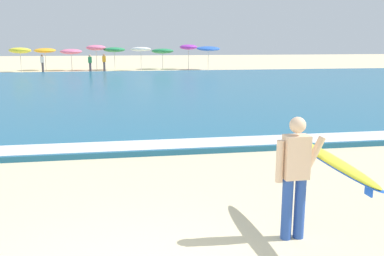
% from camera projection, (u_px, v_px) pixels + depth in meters
% --- Properties ---
extents(sea, '(120.00, 28.00, 0.14)m').
position_uv_depth(sea, '(123.00, 89.00, 23.35)').
color(sea, '#1E6084').
rests_on(sea, ground).
extents(surf_foam, '(120.00, 1.01, 0.01)m').
position_uv_depth(surf_foam, '(126.00, 146.00, 10.40)').
color(surf_foam, white).
rests_on(surf_foam, sea).
extents(surfer_with_board, '(0.93, 2.42, 1.73)m').
position_uv_depth(surfer_with_board, '(310.00, 167.00, 5.66)').
color(surfer_with_board, '#284CA3').
rests_on(surfer_with_board, ground).
extents(beach_umbrella_0, '(1.90, 1.94, 2.26)m').
position_uv_depth(beach_umbrella_0, '(20.00, 51.00, 36.97)').
color(beach_umbrella_0, beige).
rests_on(beach_umbrella_0, ground).
extents(beach_umbrella_1, '(2.01, 2.03, 2.14)m').
position_uv_depth(beach_umbrella_1, '(45.00, 50.00, 39.37)').
color(beach_umbrella_1, beige).
rests_on(beach_umbrella_1, ground).
extents(beach_umbrella_2, '(2.02, 2.03, 2.05)m').
position_uv_depth(beach_umbrella_2, '(71.00, 52.00, 39.15)').
color(beach_umbrella_2, beige).
rests_on(beach_umbrella_2, ground).
extents(beach_umbrella_3, '(1.84, 1.85, 2.40)m').
position_uv_depth(beach_umbrella_3, '(96.00, 48.00, 39.35)').
color(beach_umbrella_3, beige).
rests_on(beach_umbrella_3, ground).
extents(beach_umbrella_4, '(2.06, 2.08, 2.20)m').
position_uv_depth(beach_umbrella_4, '(114.00, 50.00, 39.81)').
color(beach_umbrella_4, beige).
rests_on(beach_umbrella_4, ground).
extents(beach_umbrella_5, '(1.88, 1.90, 2.27)m').
position_uv_depth(beach_umbrella_5, '(141.00, 49.00, 38.53)').
color(beach_umbrella_5, beige).
rests_on(beach_umbrella_5, ground).
extents(beach_umbrella_6, '(2.20, 2.23, 2.09)m').
position_uv_depth(beach_umbrella_6, '(163.00, 51.00, 41.16)').
color(beach_umbrella_6, beige).
rests_on(beach_umbrella_6, ground).
extents(beach_umbrella_7, '(1.75, 1.76, 2.43)m').
position_uv_depth(beach_umbrella_7, '(188.00, 47.00, 41.09)').
color(beach_umbrella_7, beige).
rests_on(beach_umbrella_7, ground).
extents(beach_umbrella_8, '(2.29, 2.31, 2.32)m').
position_uv_depth(beach_umbrella_8, '(208.00, 49.00, 40.31)').
color(beach_umbrella_8, beige).
rests_on(beach_umbrella_8, ground).
extents(beachgoer_near_row_left, '(0.32, 0.20, 1.58)m').
position_uv_depth(beachgoer_near_row_left, '(104.00, 62.00, 38.66)').
color(beachgoer_near_row_left, '#383842').
rests_on(beachgoer_near_row_left, ground).
extents(beachgoer_near_row_mid, '(0.32, 0.20, 1.58)m').
position_uv_depth(beachgoer_near_row_mid, '(42.00, 63.00, 37.33)').
color(beachgoer_near_row_mid, '#383842').
rests_on(beachgoer_near_row_mid, ground).
extents(beachgoer_near_row_right, '(0.32, 0.20, 1.58)m').
position_uv_depth(beachgoer_near_row_right, '(90.00, 63.00, 37.04)').
color(beachgoer_near_row_right, '#383842').
rests_on(beachgoer_near_row_right, ground).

